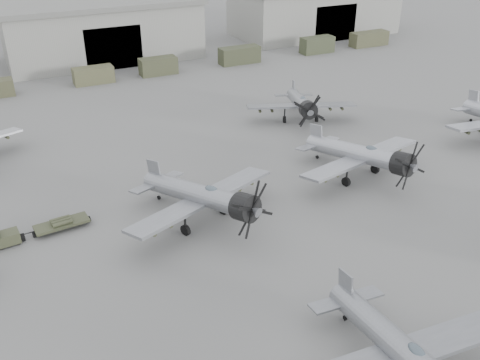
{
  "coord_description": "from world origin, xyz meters",
  "views": [
    {
      "loc": [
        -17.27,
        -20.66,
        22.17
      ],
      "look_at": [
        -1.02,
        12.44,
        2.5
      ],
      "focal_mm": 40.0,
      "sensor_mm": 36.0,
      "label": 1
    }
  ],
  "objects_px": {
    "aircraft_mid_1": "(206,197)",
    "aircraft_near_1": "(406,354)",
    "aircraft_mid_2": "(365,156)",
    "tug_trailer": "(27,233)",
    "aircraft_far_1": "(302,104)"
  },
  "relations": [
    {
      "from": "aircraft_mid_1",
      "to": "aircraft_mid_2",
      "type": "xyz_separation_m",
      "value": [
        15.17,
        0.66,
        -0.06
      ]
    },
    {
      "from": "aircraft_mid_1",
      "to": "aircraft_mid_2",
      "type": "bearing_deg",
      "value": -18.77
    },
    {
      "from": "aircraft_mid_1",
      "to": "aircraft_near_1",
      "type": "bearing_deg",
      "value": -102.27
    },
    {
      "from": "aircraft_mid_1",
      "to": "aircraft_far_1",
      "type": "distance_m",
      "value": 22.73
    },
    {
      "from": "tug_trailer",
      "to": "aircraft_far_1",
      "type": "bearing_deg",
      "value": 14.02
    },
    {
      "from": "aircraft_mid_2",
      "to": "tug_trailer",
      "type": "distance_m",
      "value": 27.86
    },
    {
      "from": "aircraft_far_1",
      "to": "tug_trailer",
      "type": "relative_size",
      "value": 1.69
    },
    {
      "from": "aircraft_mid_1",
      "to": "tug_trailer",
      "type": "xyz_separation_m",
      "value": [
        -12.44,
        3.94,
        -1.89
      ]
    },
    {
      "from": "aircraft_mid_2",
      "to": "tug_trailer",
      "type": "height_order",
      "value": "aircraft_mid_2"
    },
    {
      "from": "aircraft_mid_2",
      "to": "tug_trailer",
      "type": "bearing_deg",
      "value": 160.87
    },
    {
      "from": "tug_trailer",
      "to": "aircraft_near_1",
      "type": "bearing_deg",
      "value": -61.04
    },
    {
      "from": "aircraft_mid_1",
      "to": "tug_trailer",
      "type": "distance_m",
      "value": 13.18
    },
    {
      "from": "aircraft_mid_2",
      "to": "aircraft_far_1",
      "type": "relative_size",
      "value": 1.1
    },
    {
      "from": "aircraft_mid_1",
      "to": "aircraft_mid_2",
      "type": "relative_size",
      "value": 1.01
    },
    {
      "from": "aircraft_near_1",
      "to": "aircraft_mid_1",
      "type": "relative_size",
      "value": 0.94
    }
  ]
}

